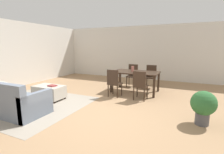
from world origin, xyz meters
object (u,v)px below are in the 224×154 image
Objects in this scene: couch at (6,101)px; dining_table at (135,74)px; ottoman_table at (49,92)px; dining_chair_near_left at (114,82)px; dining_chair_near_right at (140,84)px; book_on_ottoman at (52,86)px; potted_plant at (203,105)px; dining_chair_far_left at (132,74)px; vase_centerpiece at (133,69)px; dining_chair_far_right at (151,75)px.

dining_table is (2.43, 3.24, 0.38)m from couch.
dining_chair_near_left reaches higher than ottoman_table.
book_on_ottoman is (-2.51, -1.11, -0.06)m from dining_chair_near_right.
dining_chair_near_right reaches higher than book_on_ottoman.
couch reaches higher than potted_plant.
dining_chair_far_left is (-0.38, 0.87, -0.15)m from dining_table.
vase_centerpiece reaches higher than couch.
dining_chair_near_left is at bearing -92.45° from dining_chair_far_left.
couch reaches higher than dining_table.
dining_chair_near_left is 0.99m from vase_centerpiece.
dining_chair_near_left is at bearing -115.48° from dining_chair_far_right.
dining_table is 8.28× the size of vase_centerpiece.
dining_chair_near_right is at bearing 23.92° from book_on_ottoman.
vase_centerpiece is 0.27× the size of potted_plant.
dining_table is 2.89m from book_on_ottoman.
couch is at bearing -126.87° from dining_table.
dining_table is 0.96m from dining_chair_far_left.
dining_chair_near_left reaches higher than book_on_ottoman.
dining_chair_far_left is (0.08, 1.77, 0.00)m from dining_chair_near_left.
dining_chair_far_left is at bearing 131.27° from potted_plant.
dining_chair_near_right is 1.76m from dining_chair_far_right.
potted_plant is (4.52, 1.29, 0.15)m from couch.
ottoman_table is 1.03× the size of dining_chair_near_left.
potted_plant is (4.18, 0.04, -0.02)m from book_on_ottoman.
dining_chair_near_right is 1.24× the size of potted_plant.
dining_chair_near_right is (0.88, 0.02, 0.00)m from dining_chair_near_left.
dining_chair_near_left reaches higher than couch.
vase_centerpiece reaches higher than dining_table.
potted_plant is at bearing 15.97° from couch.
potted_plant is (2.47, -2.82, -0.08)m from dining_chair_far_left.
ottoman_table is 1.03× the size of dining_chair_far_right.
dining_chair_far_left is at bearing 113.70° from dining_table.
book_on_ottoman is at bearing -146.18° from dining_chair_near_left.
potted_plant is (4.31, 0.05, 0.19)m from ottoman_table.
dining_chair_near_left reaches higher than potted_plant.
dining_chair_far_left is (2.05, 4.11, 0.23)m from couch.
book_on_ottoman is (-1.70, -2.86, -0.06)m from dining_chair_far_left.
ottoman_table is 4.71× the size of vase_centerpiece.
dining_chair_near_right is at bearing 1.41° from dining_chair_near_left.
dining_chair_near_left is 1.77m from dining_chair_far_left.
dining_chair_near_right reaches higher than couch.
dining_chair_near_left is 1.96m from book_on_ottoman.
vase_centerpiece is at bearing 44.35° from book_on_ottoman.
vase_centerpiece is 2.93m from potted_plant.
dining_chair_far_left is at bearing 107.82° from vase_centerpiece.
potted_plant is at bearing -22.44° from dining_chair_near_left.
dining_chair_near_left reaches higher than dining_table.
potted_plant is at bearing 0.51° from book_on_ottoman.
dining_chair_near_left is 3.54× the size of book_on_ottoman.
potted_plant is (2.55, -1.05, -0.08)m from dining_chair_near_left.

